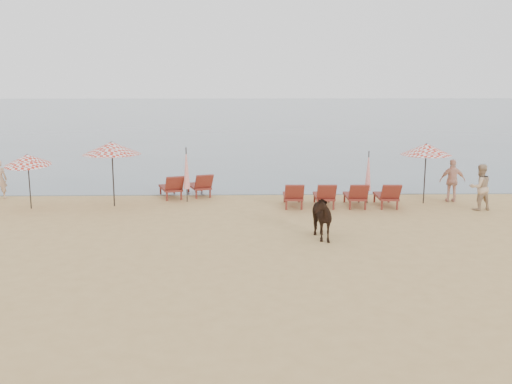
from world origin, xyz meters
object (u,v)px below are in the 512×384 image
at_px(lounger_cluster_right, 340,195).
at_px(umbrella_closed_left, 186,169).
at_px(cow, 318,216).
at_px(umbrella_open_left_a, 112,148).
at_px(beachgoer_right_a, 480,187).
at_px(umbrella_open_right, 426,149).
at_px(lounger_cluster_left, 186,186).
at_px(beachgoer_right_b, 452,181).
at_px(umbrella_open_left_b, 28,160).
at_px(umbrella_closed_right, 368,171).

distance_m(lounger_cluster_right, umbrella_closed_left, 6.04).
xyz_separation_m(umbrella_closed_left, cow, (4.44, -5.49, -0.63)).
height_order(umbrella_open_left_a, beachgoer_right_a, umbrella_open_left_a).
distance_m(umbrella_open_right, beachgoer_right_a, 2.42).
relative_size(lounger_cluster_left, umbrella_closed_left, 1.11).
height_order(lounger_cluster_right, beachgoer_right_a, beachgoer_right_a).
bearing_deg(umbrella_open_right, beachgoer_right_b, -6.26).
height_order(umbrella_closed_left, beachgoer_right_a, umbrella_closed_left).
bearing_deg(beachgoer_right_b, lounger_cluster_right, 16.52).
relative_size(umbrella_open_left_b, umbrella_closed_left, 0.98).
bearing_deg(lounger_cluster_right, beachgoer_right_b, 12.72).
distance_m(umbrella_open_left_a, beachgoer_right_b, 13.21).
bearing_deg(cow, umbrella_open_left_a, 136.52).
bearing_deg(umbrella_open_right, umbrella_open_left_a, 162.59).
distance_m(umbrella_open_left_a, cow, 8.70).
height_order(lounger_cluster_left, umbrella_open_left_b, umbrella_open_left_b).
bearing_deg(lounger_cluster_left, umbrella_open_left_a, -166.54).
distance_m(umbrella_open_left_a, beachgoer_right_a, 13.70).
bearing_deg(beachgoer_right_b, umbrella_closed_left, 3.78).
relative_size(umbrella_closed_right, cow, 1.24).
relative_size(umbrella_open_left_a, cow, 1.50).
bearing_deg(cow, beachgoer_right_a, 20.38).
xyz_separation_m(umbrella_open_left_a, umbrella_open_left_b, (-3.02, -0.35, -0.38)).
bearing_deg(beachgoer_right_a, beachgoer_right_b, -83.74).
bearing_deg(umbrella_open_left_a, lounger_cluster_left, 8.08).
distance_m(lounger_cluster_left, umbrella_closed_left, 1.22).
bearing_deg(cow, lounger_cluster_left, 115.73).
xyz_separation_m(cow, beachgoer_right_a, (6.46, 3.77, 0.16)).
bearing_deg(beachgoer_right_a, lounger_cluster_right, -17.98).
bearing_deg(beachgoer_right_a, umbrella_closed_left, -20.64).
bearing_deg(beachgoer_right_b, umbrella_open_left_b, 8.17).
xyz_separation_m(lounger_cluster_right, cow, (-1.42, -4.33, 0.23)).
relative_size(umbrella_open_left_b, beachgoer_right_a, 1.24).
bearing_deg(umbrella_closed_right, umbrella_closed_left, 176.95).
bearing_deg(umbrella_open_left_a, beachgoer_right_b, -21.85).
relative_size(lounger_cluster_right, umbrella_open_left_a, 1.73).
distance_m(umbrella_open_right, cow, 7.07).
bearing_deg(lounger_cluster_right, beachgoer_right_a, -4.99).
height_order(umbrella_open_left_b, umbrella_closed_left, umbrella_closed_left).
xyz_separation_m(umbrella_open_left_b, umbrella_open_right, (14.95, 0.60, 0.28)).
xyz_separation_m(cow, beachgoer_right_b, (5.99, 5.25, 0.15)).
bearing_deg(cow, umbrella_open_left_b, 146.75).
relative_size(lounger_cluster_left, cow, 1.46).
relative_size(lounger_cluster_left, umbrella_open_left_b, 1.13).
bearing_deg(beachgoer_right_a, umbrella_open_left_a, -15.76).
bearing_deg(umbrella_closed_right, umbrella_open_left_b, -176.73).
relative_size(beachgoer_right_a, beachgoer_right_b, 1.01).
xyz_separation_m(umbrella_open_right, umbrella_closed_left, (-9.24, 0.50, -0.79)).
bearing_deg(lounger_cluster_right, umbrella_open_left_a, 178.54).
distance_m(umbrella_open_left_b, cow, 11.12).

